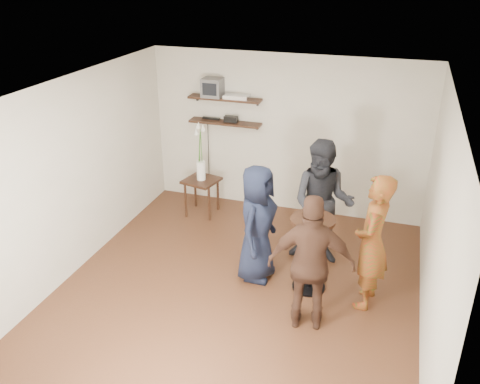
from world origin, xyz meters
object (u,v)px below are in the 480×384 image
person_navy (257,224)px  dvd_deck (237,97)px  crt_monitor (213,87)px  person_plaid (372,242)px  radio (231,119)px  side_table (202,185)px  drinks_table (311,244)px  person_brown (311,264)px  person_dark (322,203)px

person_navy → dvd_deck: bearing=30.1°
crt_monitor → person_navy: crt_monitor is taller
person_plaid → person_navy: person_plaid is taller
dvd_deck → person_plaid: dvd_deck is taller
radio → side_table: (-0.34, -0.51, -1.00)m
radio → drinks_table: (1.77, -2.07, -0.86)m
radio → person_brown: 3.44m
drinks_table → person_navy: person_navy is taller
side_table → person_plaid: bearing=-30.0°
crt_monitor → person_plaid: bearing=-37.6°
person_plaid → person_dark: bearing=-131.8°
drinks_table → person_navy: bearing=175.0°
drinks_table → person_brown: person_brown is taller
dvd_deck → person_plaid: size_ratio=0.23×
person_dark → radio: bearing=142.9°
dvd_deck → person_brown: dvd_deck is taller
dvd_deck → drinks_table: (1.66, -2.07, -1.24)m
side_table → person_plaid: 3.29m
crt_monitor → person_navy: bearing=-56.2°
drinks_table → person_brown: size_ratio=0.61×
person_plaid → person_navy: 1.46m
side_table → person_plaid: person_plaid is taller
dvd_deck → crt_monitor: bearing=180.0°
dvd_deck → person_navy: (0.94, -2.00, -1.10)m
side_table → person_dark: size_ratio=0.35×
drinks_table → person_dark: person_dark is taller
radio → person_plaid: person_plaid is taller
person_plaid → person_navy: size_ratio=1.08×
radio → person_brown: (1.89, -2.78, -0.69)m
person_brown → side_table: bearing=-55.4°
side_table → person_navy: 2.05m
person_dark → drinks_table: bearing=-90.0°
crt_monitor → person_plaid: 3.71m
person_dark → person_brown: size_ratio=1.07×
crt_monitor → person_plaid: (2.79, -2.15, -1.16)m
radio → person_dark: bearing=-37.1°
side_table → person_dark: bearing=-21.3°
side_table → person_brown: size_ratio=0.37×
crt_monitor → person_navy: 2.70m
crt_monitor → side_table: crt_monitor is taller
person_plaid → radio: bearing=-124.4°
radio → person_dark: person_dark is taller
crt_monitor → dvd_deck: (0.40, 0.00, -0.12)m
dvd_deck → person_navy: bearing=-64.9°
person_dark → person_navy: 0.99m
person_dark → person_navy: size_ratio=1.12×
person_navy → person_brown: (0.85, -0.78, 0.03)m
crt_monitor → person_brown: 3.74m
dvd_deck → person_dark: dvd_deck is taller
person_navy → person_plaid: bearing=-90.7°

